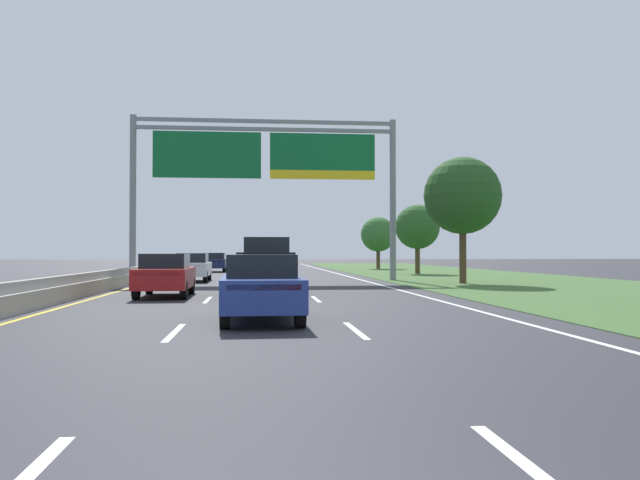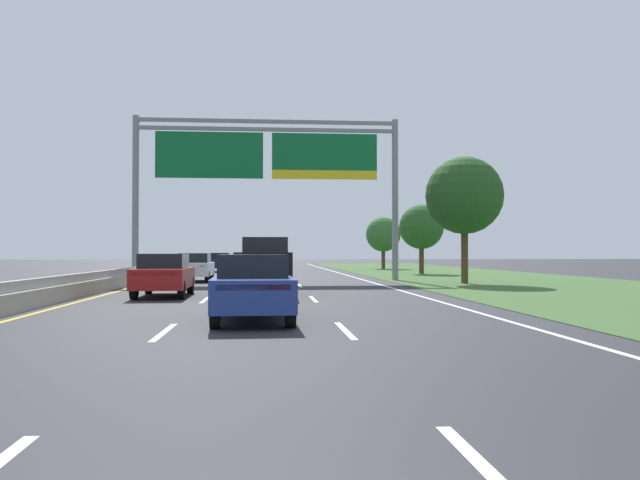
# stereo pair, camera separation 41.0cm
# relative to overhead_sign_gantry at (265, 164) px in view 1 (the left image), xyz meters

# --- Properties ---
(ground_plane) EXTENTS (220.00, 220.00, 0.00)m
(ground_plane) POSITION_rel_overhead_sign_gantry_xyz_m (-0.30, 1.05, -6.64)
(ground_plane) COLOR #2B2B30
(lane_striping) EXTENTS (11.96, 106.00, 0.01)m
(lane_striping) POSITION_rel_overhead_sign_gantry_xyz_m (-0.30, 0.60, -6.63)
(lane_striping) COLOR white
(lane_striping) RESTS_ON ground
(grass_verge_right) EXTENTS (14.00, 110.00, 0.02)m
(grass_verge_right) POSITION_rel_overhead_sign_gantry_xyz_m (13.65, 1.05, -6.63)
(grass_verge_right) COLOR #3D602D
(grass_verge_right) RESTS_ON ground
(median_barrier_concrete) EXTENTS (0.60, 110.00, 0.85)m
(median_barrier_concrete) POSITION_rel_overhead_sign_gantry_xyz_m (-6.90, 1.05, -6.28)
(median_barrier_concrete) COLOR #A8A399
(median_barrier_concrete) RESTS_ON ground
(overhead_sign_gantry) EXTENTS (15.06, 0.42, 9.29)m
(overhead_sign_gantry) POSITION_rel_overhead_sign_gantry_xyz_m (0.00, 0.00, 0.00)
(overhead_sign_gantry) COLOR gray
(overhead_sign_gantry) RESTS_ON ground
(pickup_truck_black) EXTENTS (2.14, 5.45, 2.20)m
(pickup_truck_black) POSITION_rel_overhead_sign_gantry_xyz_m (-0.11, -12.15, -5.56)
(pickup_truck_black) COLOR black
(pickup_truck_black) RESTS_ON ground
(car_blue_centre_lane_sedan) EXTENTS (1.94, 4.45, 1.57)m
(car_blue_centre_lane_sedan) POSITION_rel_overhead_sign_gantry_xyz_m (-0.41, -21.42, -5.82)
(car_blue_centre_lane_sedan) COLOR navy
(car_blue_centre_lane_sedan) RESTS_ON ground
(car_red_left_lane_sedan) EXTENTS (1.87, 4.42, 1.57)m
(car_red_left_lane_sedan) POSITION_rel_overhead_sign_gantry_xyz_m (-3.81, -12.67, -5.82)
(car_red_left_lane_sedan) COLOR maroon
(car_red_left_lane_sedan) RESTS_ON ground
(car_white_left_lane_sedan) EXTENTS (1.83, 4.40, 1.57)m
(car_white_left_lane_sedan) POSITION_rel_overhead_sign_gantry_xyz_m (-4.02, -0.21, -5.82)
(car_white_left_lane_sedan) COLOR silver
(car_white_left_lane_sedan) RESTS_ON ground
(car_navy_left_lane_sedan) EXTENTS (1.85, 4.41, 1.57)m
(car_navy_left_lane_sedan) POSITION_rel_overhead_sign_gantry_xyz_m (-3.88, 17.44, -5.82)
(car_navy_left_lane_sedan) COLOR #161E47
(car_navy_left_lane_sedan) RESTS_ON ground
(roadside_tree_mid) EXTENTS (4.00, 4.00, 6.56)m
(roadside_tree_mid) POSITION_rel_overhead_sign_gantry_xyz_m (10.12, -4.14, -2.10)
(roadside_tree_mid) COLOR #4C3823
(roadside_tree_mid) RESTS_ON ground
(roadside_tree_far) EXTENTS (3.32, 3.32, 5.17)m
(roadside_tree_far) POSITION_rel_overhead_sign_gantry_xyz_m (11.45, 10.64, -3.14)
(roadside_tree_far) COLOR #4C3823
(roadside_tree_far) RESTS_ON ground
(roadside_tree_distant) EXTENTS (3.37, 3.37, 5.05)m
(roadside_tree_distant) POSITION_rel_overhead_sign_gantry_xyz_m (11.24, 25.24, -3.29)
(roadside_tree_distant) COLOR #4C3823
(roadside_tree_distant) RESTS_ON ground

